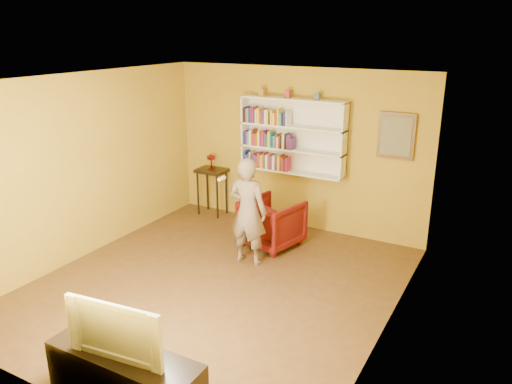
{
  "coord_description": "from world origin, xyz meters",
  "views": [
    {
      "loc": [
        3.35,
        -4.96,
        3.28
      ],
      "look_at": [
        0.2,
        0.75,
        1.13
      ],
      "focal_mm": 35.0,
      "sensor_mm": 36.0,
      "label": 1
    }
  ],
  "objects_px": {
    "armchair": "(272,223)",
    "tv_cabinet": "(126,379)",
    "bookshelf": "(294,136)",
    "television": "(121,327)",
    "ruby_lustre": "(211,159)",
    "console_table": "(212,177)",
    "person": "(248,212)"
  },
  "relations": [
    {
      "from": "person",
      "to": "tv_cabinet",
      "type": "xyz_separation_m",
      "value": [
        0.48,
        -3.07,
        -0.52
      ]
    },
    {
      "from": "bookshelf",
      "to": "television",
      "type": "bearing_deg",
      "value": -83.72
    },
    {
      "from": "bookshelf",
      "to": "ruby_lustre",
      "type": "bearing_deg",
      "value": -174.1
    },
    {
      "from": "bookshelf",
      "to": "console_table",
      "type": "distance_m",
      "value": 1.79
    },
    {
      "from": "bookshelf",
      "to": "person",
      "type": "height_order",
      "value": "bookshelf"
    },
    {
      "from": "ruby_lustre",
      "to": "person",
      "type": "bearing_deg",
      "value": -42.24
    },
    {
      "from": "tv_cabinet",
      "to": "person",
      "type": "bearing_deg",
      "value": 98.9
    },
    {
      "from": "ruby_lustre",
      "to": "tv_cabinet",
      "type": "distance_m",
      "value": 5.01
    },
    {
      "from": "armchair",
      "to": "person",
      "type": "bearing_deg",
      "value": 101.3
    },
    {
      "from": "console_table",
      "to": "tv_cabinet",
      "type": "distance_m",
      "value": 4.97
    },
    {
      "from": "bookshelf",
      "to": "console_table",
      "type": "xyz_separation_m",
      "value": [
        -1.54,
        -0.16,
        -0.88
      ]
    },
    {
      "from": "bookshelf",
      "to": "tv_cabinet",
      "type": "distance_m",
      "value": 4.87
    },
    {
      "from": "console_table",
      "to": "armchair",
      "type": "xyz_separation_m",
      "value": [
        1.6,
        -0.72,
        -0.33
      ]
    },
    {
      "from": "armchair",
      "to": "television",
      "type": "bearing_deg",
      "value": 110.22
    },
    {
      "from": "bookshelf",
      "to": "television",
      "type": "distance_m",
      "value": 4.75
    },
    {
      "from": "armchair",
      "to": "person",
      "type": "height_order",
      "value": "person"
    },
    {
      "from": "bookshelf",
      "to": "tv_cabinet",
      "type": "height_order",
      "value": "bookshelf"
    },
    {
      "from": "ruby_lustre",
      "to": "console_table",
      "type": "bearing_deg",
      "value": 126.87
    },
    {
      "from": "person",
      "to": "armchair",
      "type": "bearing_deg",
      "value": -94.14
    },
    {
      "from": "bookshelf",
      "to": "tv_cabinet",
      "type": "bearing_deg",
      "value": -83.72
    },
    {
      "from": "ruby_lustre",
      "to": "person",
      "type": "distance_m",
      "value": 2.14
    },
    {
      "from": "armchair",
      "to": "bookshelf",
      "type": "bearing_deg",
      "value": -72.93
    },
    {
      "from": "armchair",
      "to": "tv_cabinet",
      "type": "relative_size",
      "value": 0.55
    },
    {
      "from": "console_table",
      "to": "armchair",
      "type": "relative_size",
      "value": 1.03
    },
    {
      "from": "ruby_lustre",
      "to": "television",
      "type": "height_order",
      "value": "ruby_lustre"
    },
    {
      "from": "ruby_lustre",
      "to": "armchair",
      "type": "xyz_separation_m",
      "value": [
        1.6,
        -0.72,
        -0.67
      ]
    },
    {
      "from": "television",
      "to": "ruby_lustre",
      "type": "bearing_deg",
      "value": 108.21
    },
    {
      "from": "bookshelf",
      "to": "television",
      "type": "relative_size",
      "value": 1.89
    },
    {
      "from": "console_table",
      "to": "tv_cabinet",
      "type": "xyz_separation_m",
      "value": [
        2.06,
        -4.5,
        -0.44
      ]
    },
    {
      "from": "television",
      "to": "console_table",
      "type": "bearing_deg",
      "value": 108.21
    },
    {
      "from": "tv_cabinet",
      "to": "television",
      "type": "distance_m",
      "value": 0.54
    },
    {
      "from": "bookshelf",
      "to": "armchair",
      "type": "relative_size",
      "value": 2.16
    }
  ]
}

